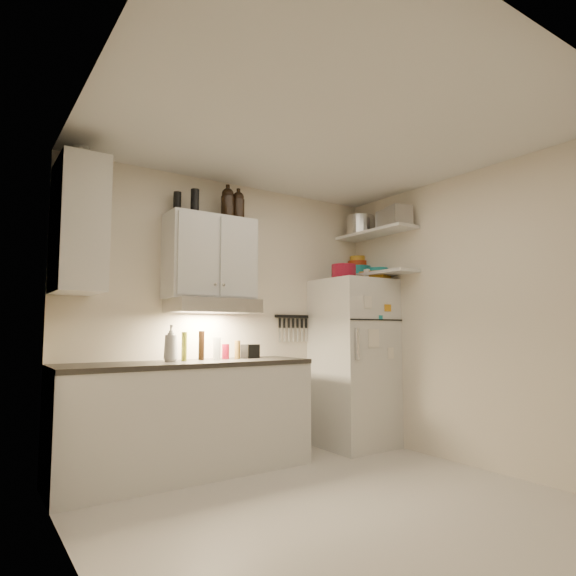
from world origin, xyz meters
TOP-DOWN VIEW (x-y plane):
  - floor at (0.00, 0.00)m, footprint 3.20×3.00m
  - ceiling at (0.00, 0.00)m, footprint 3.20×3.00m
  - back_wall at (0.00, 1.51)m, footprint 3.20×0.02m
  - left_wall at (-1.61, 0.00)m, footprint 0.02×3.00m
  - right_wall at (1.61, 0.00)m, footprint 0.02×3.00m
  - base_cabinet at (-0.55, 1.20)m, footprint 2.10×0.60m
  - countertop at (-0.55, 1.20)m, footprint 2.10×0.62m
  - upper_cabinet at (-0.30, 1.33)m, footprint 0.80×0.33m
  - side_cabinet at (-1.44, 1.20)m, footprint 0.33×0.55m
  - range_hood at (-0.30, 1.27)m, footprint 0.76×0.46m
  - fridge at (1.25, 1.16)m, footprint 0.70×0.68m
  - shelf_hi at (1.45, 1.02)m, footprint 0.30×0.95m
  - shelf_lo at (1.45, 1.02)m, footprint 0.30×0.95m
  - knife_strip at (0.70, 1.49)m, footprint 0.42×0.02m
  - dutch_oven at (1.08, 1.11)m, footprint 0.33×0.33m
  - book_stack at (1.45, 1.03)m, footprint 0.29×0.32m
  - spice_jar at (1.34, 1.05)m, footprint 0.08×0.08m
  - stock_pot at (1.46, 1.27)m, footprint 0.37×0.37m
  - tin_a at (1.53, 0.90)m, footprint 0.24×0.22m
  - tin_b at (1.46, 0.70)m, footprint 0.25×0.25m
  - bowl_teal at (1.51, 1.37)m, footprint 0.28×0.28m
  - bowl_orange at (1.57, 1.43)m, footprint 0.23×0.23m
  - bowl_yellow at (1.57, 1.43)m, footprint 0.18×0.18m
  - plates at (1.49, 1.05)m, footprint 0.30×0.30m
  - growler_a at (-0.15, 1.30)m, footprint 0.15×0.15m
  - growler_b at (-0.04, 1.29)m, footprint 0.12×0.12m
  - thermos_a at (-0.48, 1.29)m, footprint 0.10×0.10m
  - thermos_b at (-0.60, 1.39)m, footprint 0.09×0.09m
  - side_jar at (-1.42, 1.32)m, footprint 0.17×0.17m
  - soap_bottle at (-0.69, 1.23)m, footprint 0.15×0.16m
  - pepper_mill at (-0.05, 1.26)m, footprint 0.05×0.05m
  - oil_bottle at (-0.56, 1.26)m, footprint 0.05×0.05m
  - vinegar_bottle at (-0.39, 1.30)m, footprint 0.07×0.07m
  - clear_bottle at (-0.26, 1.27)m, footprint 0.08×0.08m
  - red_jar at (-0.15, 1.31)m, footprint 0.09×0.09m
  - caddy at (0.11, 1.31)m, footprint 0.17×0.14m

SIDE VIEW (x-z plane):
  - floor at x=0.00m, z-range -0.02..0.00m
  - base_cabinet at x=-0.55m, z-range 0.00..0.88m
  - fridge at x=1.25m, z-range 0.00..1.70m
  - countertop at x=-0.55m, z-range 0.88..0.92m
  - caddy at x=0.11m, z-range 0.92..1.05m
  - red_jar at x=-0.15m, z-range 0.92..1.05m
  - pepper_mill at x=-0.05m, z-range 0.92..1.08m
  - clear_bottle at x=-0.26m, z-range 0.92..1.11m
  - oil_bottle at x=-0.56m, z-range 0.92..1.16m
  - vinegar_bottle at x=-0.39m, z-range 0.92..1.17m
  - soap_bottle at x=-0.69m, z-range 0.92..1.26m
  - back_wall at x=0.00m, z-range 0.00..2.60m
  - left_wall at x=-1.61m, z-range 0.00..2.60m
  - right_wall at x=1.61m, z-range 0.00..2.60m
  - knife_strip at x=0.70m, z-range 1.31..1.33m
  - range_hood at x=-0.30m, z-range 1.33..1.45m
  - book_stack at x=1.45m, z-range 1.70..1.79m
  - spice_jar at x=1.34m, z-range 1.70..1.81m
  - shelf_lo at x=1.45m, z-range 1.75..1.77m
  - dutch_oven at x=1.08m, z-range 1.70..1.85m
  - plates at x=1.49m, z-range 1.77..1.83m
  - upper_cabinet at x=-0.30m, z-range 1.45..2.20m
  - bowl_teal at x=1.51m, z-range 1.77..1.89m
  - bowl_orange at x=1.57m, z-range 1.89..1.96m
  - side_cabinet at x=-1.44m, z-range 1.45..2.45m
  - bowl_yellow at x=1.57m, z-range 1.96..2.01m
  - shelf_hi at x=1.45m, z-range 2.19..2.22m
  - thermos_b at x=-0.60m, z-range 2.20..2.40m
  - thermos_a at x=-0.48m, z-range 2.20..2.42m
  - tin_b at x=1.46m, z-range 2.21..2.42m
  - tin_a at x=1.53m, z-range 2.21..2.42m
  - stock_pot at x=1.46m, z-range 2.21..2.43m
  - growler_b at x=-0.04m, z-range 2.20..2.47m
  - growler_a at x=-0.15m, z-range 2.20..2.49m
  - side_jar at x=-1.42m, z-range 2.45..2.63m
  - ceiling at x=0.00m, z-range 2.60..2.62m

